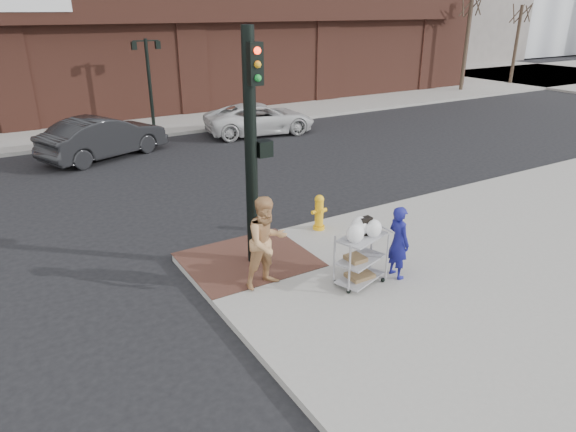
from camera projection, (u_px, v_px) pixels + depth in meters
ground at (291, 275)px, 11.24m from camera, size 220.00×220.00×0.00m
sidewalk_far at (218, 77)px, 42.57m from camera, size 65.00×36.00×0.15m
brick_curb_ramp at (248, 259)px, 11.61m from camera, size 2.80×2.40×0.01m
bare_tree_b at (523, 3)px, 36.92m from camera, size 1.80×1.80×6.70m
lamp_post at (149, 73)px, 23.90m from camera, size 1.32×0.22×4.00m
traffic_signal_pole at (252, 144)px, 10.56m from camera, size 0.61×0.51×5.00m
woman_blue at (398, 242)px, 10.62m from camera, size 0.41×0.59×1.57m
pedestrian_tan at (267, 242)px, 10.21m from camera, size 0.99×0.81×1.91m
sedan_dark at (104, 137)px, 19.79m from camera, size 5.19×3.43×1.62m
minivan_white at (260, 119)px, 23.62m from camera, size 5.35×3.07×1.41m
utility_cart at (361, 255)px, 10.38m from camera, size 1.16×0.87×1.43m
fire_hydrant at (319, 212)px, 13.05m from camera, size 0.44×0.31×0.93m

